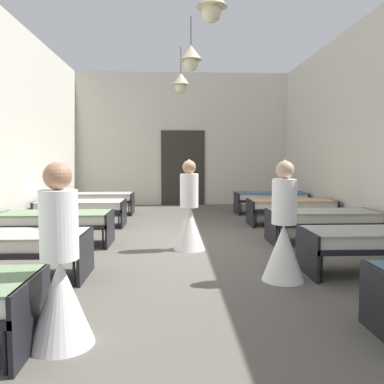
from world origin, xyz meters
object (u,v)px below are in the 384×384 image
Objects in this scene: bed_left_row_2 at (55,220)px; nurse_mid_aisle at (284,238)px; bed_left_row_3 at (81,207)px; nurse_near_aisle at (189,218)px; bed_right_row_1 at (378,240)px; nurse_far_aisle at (60,280)px; bed_right_row_3 at (291,206)px; bed_right_row_4 at (270,197)px; bed_right_row_2 at (323,218)px; bed_left_row_1 at (10,244)px; bed_left_row_4 at (98,198)px.

nurse_mid_aisle is at bearing -32.28° from bed_left_row_2.
nurse_near_aisle is at bearing -45.37° from bed_left_row_3.
bed_left_row_2 is at bearing 157.92° from bed_right_row_1.
nurse_far_aisle reaches higher than bed_left_row_2.
bed_right_row_3 is 1.90m from bed_right_row_4.
bed_right_row_2 and bed_right_row_4 have the same top height.
nurse_far_aisle is at bearing -115.29° from bed_right_row_4.
bed_right_row_4 is (4.68, 1.90, 0.00)m from bed_left_row_3.
bed_left_row_1 is at bearing 180.00° from bed_right_row_1.
bed_left_row_2 and bed_left_row_3 have the same top height.
bed_right_row_1 is at bearing -90.00° from bed_right_row_2.
nurse_near_aisle reaches higher than bed_left_row_3.
bed_right_row_1 is at bearing -41.02° from nurse_near_aisle.
nurse_far_aisle is at bearing -152.91° from bed_right_row_1.
bed_right_row_4 is 1.28× the size of nurse_far_aisle.
bed_right_row_2 is at bearing -90.00° from bed_right_row_4.
bed_right_row_3 is 1.00× the size of bed_right_row_4.
bed_left_row_1 and bed_right_row_3 have the same top height.
bed_left_row_3 is at bearing -157.92° from bed_right_row_4.
bed_left_row_4 is (0.00, 1.90, 0.00)m from bed_left_row_3.
bed_left_row_3 is at bearing 157.92° from bed_right_row_2.
bed_right_row_2 is 1.00× the size of bed_right_row_3.
bed_left_row_1 is at bearing -129.41° from bed_right_row_4.
bed_left_row_2 is at bearing -90.00° from bed_left_row_4.
bed_right_row_1 is at bearing -90.00° from bed_right_row_3.
bed_right_row_2 is at bearing 22.08° from bed_left_row_1.
bed_right_row_1 is 1.00× the size of bed_right_row_3.
bed_left_row_3 is at bearing -109.27° from nurse_mid_aisle.
bed_left_row_1 is 6.03m from bed_right_row_3.
bed_right_row_1 is 3.80m from bed_right_row_3.
bed_left_row_2 and bed_right_row_4 have the same top height.
bed_right_row_4 is (4.68, 5.70, 0.00)m from bed_left_row_1.
bed_right_row_2 is 1.00× the size of bed_right_row_4.
bed_left_row_1 and bed_right_row_4 have the same top height.
bed_left_row_3 and bed_right_row_3 have the same top height.
bed_left_row_3 is at bearing 125.33° from nurse_near_aisle.
nurse_mid_aisle reaches higher than bed_left_row_2.
nurse_near_aisle reaches higher than bed_left_row_4.
bed_left_row_2 is at bearing -157.92° from bed_right_row_3.
nurse_near_aisle is at bearing -119.54° from bed_right_row_4.
bed_right_row_2 is 6.03m from bed_left_row_4.
bed_left_row_4 is 1.00× the size of bed_right_row_4.
nurse_mid_aisle reaches higher than bed_right_row_3.
bed_left_row_2 is 1.00× the size of bed_left_row_3.
nurse_near_aisle is (-2.39, -0.42, 0.09)m from bed_right_row_2.
nurse_near_aisle is (2.29, -0.42, 0.09)m from bed_left_row_2.
bed_left_row_2 is at bearing 90.00° from bed_left_row_1.
nurse_mid_aisle is at bearing -107.93° from bed_right_row_3.
nurse_mid_aisle is (-1.30, -0.23, 0.09)m from bed_right_row_1.
nurse_mid_aisle is (-1.30, -2.13, 0.09)m from bed_right_row_2.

